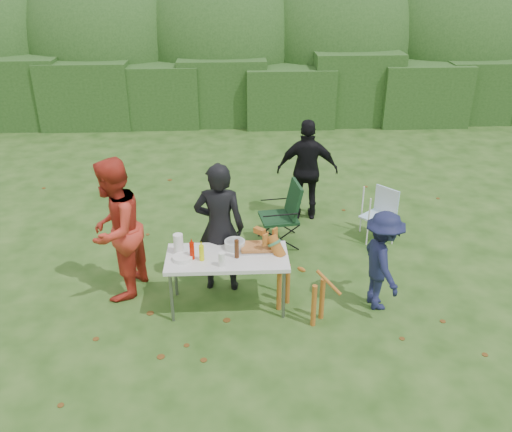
{
  "coord_description": "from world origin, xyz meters",
  "views": [
    {
      "loc": [
        0.17,
        -5.81,
        4.14
      ],
      "look_at": [
        0.48,
        0.48,
        1.0
      ],
      "focal_mm": 38.0,
      "sensor_mm": 36.0,
      "label": 1
    }
  ],
  "objects_px": {
    "child": "(382,261)",
    "ketchup_bottle": "(192,251)",
    "dog": "(301,280)",
    "folding_table": "(227,260)",
    "person_red_jacket": "(115,230)",
    "lawn_chair": "(378,215)",
    "mustard_bottle": "(202,253)",
    "beer_bottle": "(237,249)",
    "paper_towel_roll": "(178,244)",
    "person_black_puffy": "(307,170)",
    "camping_chair": "(279,214)",
    "person_cook": "(220,228)"
  },
  "relations": [
    {
      "from": "folding_table",
      "to": "person_black_puffy",
      "type": "height_order",
      "value": "person_black_puffy"
    },
    {
      "from": "person_red_jacket",
      "to": "ketchup_bottle",
      "type": "height_order",
      "value": "person_red_jacket"
    },
    {
      "from": "person_red_jacket",
      "to": "lawn_chair",
      "type": "xyz_separation_m",
      "value": [
        3.75,
        1.33,
        -0.54
      ]
    },
    {
      "from": "dog",
      "to": "beer_bottle",
      "type": "bearing_deg",
      "value": 29.47
    },
    {
      "from": "person_cook",
      "to": "lawn_chair",
      "type": "distance_m",
      "value": 2.78
    },
    {
      "from": "person_red_jacket",
      "to": "camping_chair",
      "type": "xyz_separation_m",
      "value": [
        2.19,
        1.23,
        -0.44
      ]
    },
    {
      "from": "dog",
      "to": "camping_chair",
      "type": "distance_m",
      "value": 1.82
    },
    {
      "from": "person_black_puffy",
      "to": "paper_towel_roll",
      "type": "distance_m",
      "value": 3.07
    },
    {
      "from": "person_red_jacket",
      "to": "ketchup_bottle",
      "type": "xyz_separation_m",
      "value": [
        0.99,
        -0.42,
        -0.09
      ]
    },
    {
      "from": "person_red_jacket",
      "to": "child",
      "type": "relative_size",
      "value": 1.43
    },
    {
      "from": "dog",
      "to": "lawn_chair",
      "type": "bearing_deg",
      "value": -85.33
    },
    {
      "from": "person_black_puffy",
      "to": "paper_towel_roll",
      "type": "height_order",
      "value": "person_black_puffy"
    },
    {
      "from": "folding_table",
      "to": "person_black_puffy",
      "type": "relative_size",
      "value": 0.88
    },
    {
      "from": "child",
      "to": "beer_bottle",
      "type": "height_order",
      "value": "child"
    },
    {
      "from": "child",
      "to": "beer_bottle",
      "type": "relative_size",
      "value": 5.49
    },
    {
      "from": "mustard_bottle",
      "to": "paper_towel_roll",
      "type": "bearing_deg",
      "value": 148.11
    },
    {
      "from": "dog",
      "to": "folding_table",
      "type": "bearing_deg",
      "value": 28.63
    },
    {
      "from": "person_red_jacket",
      "to": "mustard_bottle",
      "type": "height_order",
      "value": "person_red_jacket"
    },
    {
      "from": "folding_table",
      "to": "person_cook",
      "type": "distance_m",
      "value": 0.51
    },
    {
      "from": "folding_table",
      "to": "lawn_chair",
      "type": "height_order",
      "value": "lawn_chair"
    },
    {
      "from": "lawn_chair",
      "to": "child",
      "type": "bearing_deg",
      "value": 35.89
    },
    {
      "from": "ketchup_bottle",
      "to": "dog",
      "type": "bearing_deg",
      "value": -7.14
    },
    {
      "from": "person_black_puffy",
      "to": "paper_towel_roll",
      "type": "xyz_separation_m",
      "value": [
        -1.92,
        -2.4,
        0.02
      ]
    },
    {
      "from": "child",
      "to": "ketchup_bottle",
      "type": "xyz_separation_m",
      "value": [
        -2.33,
        0.04,
        0.19
      ]
    },
    {
      "from": "person_cook",
      "to": "mustard_bottle",
      "type": "distance_m",
      "value": 0.58
    },
    {
      "from": "child",
      "to": "person_cook",
      "type": "bearing_deg",
      "value": 68.74
    },
    {
      "from": "beer_bottle",
      "to": "paper_towel_roll",
      "type": "distance_m",
      "value": 0.73
    },
    {
      "from": "person_black_puffy",
      "to": "child",
      "type": "relative_size",
      "value": 1.29
    },
    {
      "from": "person_red_jacket",
      "to": "beer_bottle",
      "type": "xyz_separation_m",
      "value": [
        1.53,
        -0.41,
        -0.08
      ]
    },
    {
      "from": "mustard_bottle",
      "to": "ketchup_bottle",
      "type": "relative_size",
      "value": 0.91
    },
    {
      "from": "folding_table",
      "to": "dog",
      "type": "relative_size",
      "value": 1.45
    },
    {
      "from": "folding_table",
      "to": "camping_chair",
      "type": "xyz_separation_m",
      "value": [
        0.78,
        1.6,
        -0.19
      ]
    },
    {
      "from": "person_red_jacket",
      "to": "beer_bottle",
      "type": "height_order",
      "value": "person_red_jacket"
    },
    {
      "from": "person_cook",
      "to": "beer_bottle",
      "type": "bearing_deg",
      "value": 118.83
    },
    {
      "from": "dog",
      "to": "camping_chair",
      "type": "bearing_deg",
      "value": -44.59
    },
    {
      "from": "person_black_puffy",
      "to": "beer_bottle",
      "type": "distance_m",
      "value": 2.81
    },
    {
      "from": "folding_table",
      "to": "lawn_chair",
      "type": "relative_size",
      "value": 1.86
    },
    {
      "from": "dog",
      "to": "ketchup_bottle",
      "type": "height_order",
      "value": "dog"
    },
    {
      "from": "camping_chair",
      "to": "lawn_chair",
      "type": "xyz_separation_m",
      "value": [
        1.56,
        0.1,
        -0.1
      ]
    },
    {
      "from": "dog",
      "to": "mustard_bottle",
      "type": "height_order",
      "value": "dog"
    },
    {
      "from": "lawn_chair",
      "to": "mustard_bottle",
      "type": "distance_m",
      "value": 3.22
    },
    {
      "from": "person_black_puffy",
      "to": "folding_table",
      "type": "bearing_deg",
      "value": 68.36
    },
    {
      "from": "person_red_jacket",
      "to": "lawn_chair",
      "type": "height_order",
      "value": "person_red_jacket"
    },
    {
      "from": "paper_towel_roll",
      "to": "folding_table",
      "type": "bearing_deg",
      "value": -9.64
    },
    {
      "from": "person_red_jacket",
      "to": "child",
      "type": "height_order",
      "value": "person_red_jacket"
    },
    {
      "from": "camping_chair",
      "to": "mustard_bottle",
      "type": "height_order",
      "value": "camping_chair"
    },
    {
      "from": "folding_table",
      "to": "person_red_jacket",
      "type": "relative_size",
      "value": 0.8
    },
    {
      "from": "folding_table",
      "to": "lawn_chair",
      "type": "xyz_separation_m",
      "value": [
        2.34,
        1.71,
        -0.28
      ]
    },
    {
      "from": "person_red_jacket",
      "to": "mustard_bottle",
      "type": "relative_size",
      "value": 9.41
    },
    {
      "from": "mustard_bottle",
      "to": "beer_bottle",
      "type": "relative_size",
      "value": 0.83
    }
  ]
}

